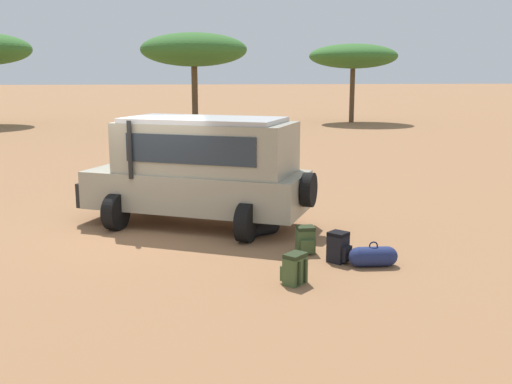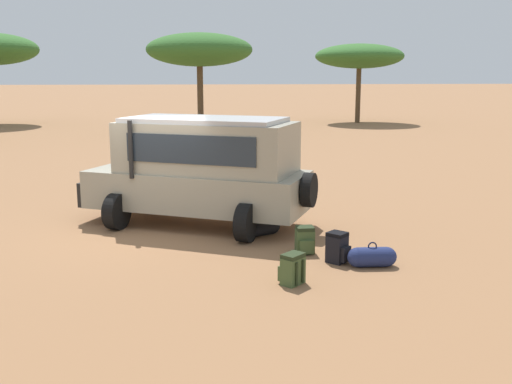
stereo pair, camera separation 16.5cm
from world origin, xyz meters
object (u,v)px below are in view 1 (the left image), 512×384
(backpack_beside_front_wheel, at_px, (339,247))
(acacia_tree_centre_back, at_px, (194,50))
(acacia_tree_right_mid, at_px, (353,56))
(duffel_bag_soft_canvas, at_px, (373,256))
(backpack_near_rear_wheel, at_px, (306,240))
(duffel_bag_low_black_case, at_px, (263,227))
(safari_vehicle, at_px, (201,169))
(backpack_cluster_center, at_px, (294,269))

(backpack_beside_front_wheel, distance_m, acacia_tree_centre_back, 25.10)
(acacia_tree_right_mid, bearing_deg, backpack_beside_front_wheel, -105.96)
(backpack_beside_front_wheel, relative_size, duffel_bag_soft_canvas, 0.64)
(backpack_beside_front_wheel, xyz_separation_m, backpack_near_rear_wheel, (-0.49, 0.62, -0.02))
(backpack_beside_front_wheel, height_order, duffel_bag_low_black_case, backpack_beside_front_wheel)
(backpack_beside_front_wheel, xyz_separation_m, duffel_bag_soft_canvas, (0.56, -0.31, -0.10))
(backpack_near_rear_wheel, distance_m, duffel_bag_low_black_case, 1.51)
(safari_vehicle, bearing_deg, backpack_beside_front_wheel, -51.26)
(acacia_tree_right_mid, bearing_deg, duffel_bag_low_black_case, -109.11)
(duffel_bag_soft_canvas, bearing_deg, backpack_cluster_center, -154.87)
(backpack_cluster_center, distance_m, acacia_tree_centre_back, 26.06)
(backpack_near_rear_wheel, distance_m, acacia_tree_centre_back, 24.45)
(backpack_beside_front_wheel, xyz_separation_m, backpack_cluster_center, (-1.01, -1.04, -0.02))
(backpack_beside_front_wheel, bearing_deg, backpack_near_rear_wheel, 127.98)
(backpack_near_rear_wheel, height_order, acacia_tree_right_mid, acacia_tree_right_mid)
(duffel_bag_soft_canvas, bearing_deg, acacia_tree_right_mid, 75.16)
(backpack_cluster_center, height_order, acacia_tree_centre_back, acacia_tree_centre_back)
(safari_vehicle, relative_size, backpack_cluster_center, 10.32)
(backpack_cluster_center, distance_m, backpack_near_rear_wheel, 1.74)
(backpack_near_rear_wheel, bearing_deg, duffel_bag_soft_canvas, -41.77)
(safari_vehicle, distance_m, duffel_bag_soft_canvas, 4.59)
(acacia_tree_centre_back, bearing_deg, acacia_tree_right_mid, 27.58)
(duffel_bag_low_black_case, xyz_separation_m, acacia_tree_centre_back, (-1.04, 22.64, 4.47))
(acacia_tree_centre_back, bearing_deg, backpack_beside_front_wheel, -84.93)
(duffel_bag_soft_canvas, height_order, acacia_tree_centre_back, acacia_tree_centre_back)
(safari_vehicle, xyz_separation_m, duffel_bag_low_black_case, (1.27, -1.03, -1.12))
(safari_vehicle, bearing_deg, backpack_near_rear_wheel, -51.06)
(duffel_bag_low_black_case, relative_size, duffel_bag_soft_canvas, 0.87)
(safari_vehicle, height_order, acacia_tree_right_mid, acacia_tree_right_mid)
(backpack_cluster_center, distance_m, duffel_bag_soft_canvas, 1.73)
(safari_vehicle, height_order, backpack_cluster_center, safari_vehicle)
(safari_vehicle, bearing_deg, duffel_bag_low_black_case, -39.03)
(backpack_cluster_center, bearing_deg, duffel_bag_soft_canvas, 25.13)
(duffel_bag_soft_canvas, distance_m, acacia_tree_centre_back, 25.47)
(backpack_cluster_center, relative_size, acacia_tree_centre_back, 0.09)
(backpack_near_rear_wheel, xyz_separation_m, acacia_tree_centre_back, (-1.70, 23.99, 4.39))
(duffel_bag_soft_canvas, height_order, acacia_tree_right_mid, acacia_tree_right_mid)
(backpack_cluster_center, bearing_deg, backpack_near_rear_wheel, 72.71)
(backpack_beside_front_wheel, bearing_deg, acacia_tree_centre_back, 95.07)
(backpack_cluster_center, bearing_deg, safari_vehicle, 109.17)
(backpack_near_rear_wheel, bearing_deg, safari_vehicle, 128.94)
(safari_vehicle, xyz_separation_m, backpack_beside_front_wheel, (2.41, -3.01, -1.02))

